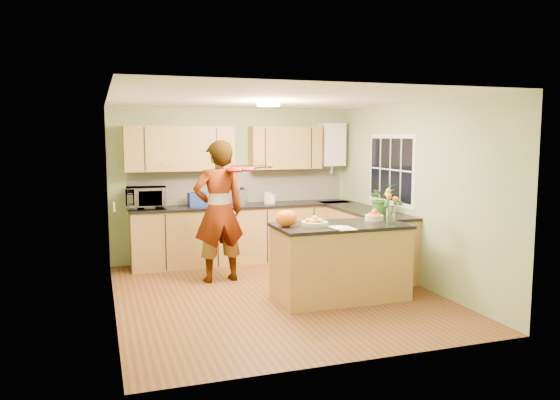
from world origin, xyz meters
name	(u,v)px	position (x,y,z in m)	size (l,w,h in m)	color
floor	(276,294)	(0.00, 0.00, 0.00)	(4.50, 4.50, 0.00)	#583519
ceiling	(276,99)	(0.00, 0.00, 2.50)	(4.00, 4.50, 0.02)	white
wall_back	(234,184)	(0.00, 2.25, 1.25)	(4.00, 0.02, 2.50)	#96AB7A
wall_front	(355,226)	(0.00, -2.25, 1.25)	(4.00, 0.02, 2.50)	#96AB7A
wall_left	(111,205)	(-2.00, 0.00, 1.25)	(0.02, 4.50, 2.50)	#96AB7A
wall_right	(413,194)	(2.00, 0.00, 1.25)	(0.02, 4.50, 2.50)	#96AB7A
back_counter	(244,233)	(0.10, 1.95, 0.47)	(3.64, 0.62, 0.94)	#A57B42
right_counter	(364,239)	(1.70, 0.85, 0.47)	(0.62, 2.24, 0.94)	#A57B42
splashback	(240,187)	(0.10, 2.23, 1.20)	(3.60, 0.02, 0.52)	white
upper_cabinets	(225,148)	(-0.18, 2.08, 1.85)	(3.20, 0.34, 0.70)	#A57B42
boiler	(332,145)	(1.70, 2.09, 1.90)	(0.40, 0.30, 0.86)	white
window_right	(391,170)	(1.99, 0.60, 1.55)	(0.01, 1.30, 1.05)	white
light_switch	(114,207)	(-1.99, -0.60, 1.30)	(0.02, 0.09, 0.09)	white
ceiling_lamp	(268,104)	(0.00, 0.30, 2.46)	(0.30, 0.30, 0.07)	#FFEABF
peninsula_island	(340,261)	(0.72, -0.41, 0.48)	(1.66, 0.85, 0.95)	#A57B42
fruit_dish	(315,222)	(0.37, -0.41, 1.00)	(0.33, 0.33, 0.12)	beige
orange_bowl	(374,216)	(1.27, -0.26, 1.01)	(0.24, 0.24, 0.14)	beige
flower_vase	(391,198)	(1.32, -0.59, 1.27)	(0.26, 0.26, 0.49)	silver
orange_bag	(286,218)	(0.02, -0.36, 1.05)	(0.27, 0.23, 0.20)	orange
papers	(344,228)	(0.62, -0.71, 0.96)	(0.23, 0.31, 0.01)	white
violinist	(219,211)	(-0.55, 0.90, 0.99)	(0.73, 0.48, 1.99)	#DFAB88
violin	(236,169)	(-0.35, 0.68, 1.59)	(0.67, 0.27, 0.13)	#570B05
microwave	(146,198)	(-1.44, 1.96, 1.10)	(0.60, 0.40, 0.33)	white
blue_box	(197,200)	(-0.66, 1.94, 1.05)	(0.28, 0.20, 0.22)	navy
kettle	(242,196)	(0.07, 1.97, 1.07)	(0.18, 0.18, 0.33)	silver
jar_cream	(268,198)	(0.50, 1.95, 1.04)	(0.12, 0.12, 0.19)	beige
jar_white	(272,199)	(0.57, 1.93, 1.02)	(0.10, 0.10, 0.15)	white
potted_plant	(381,198)	(1.70, 0.34, 1.16)	(0.39, 0.34, 0.43)	#2D6722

